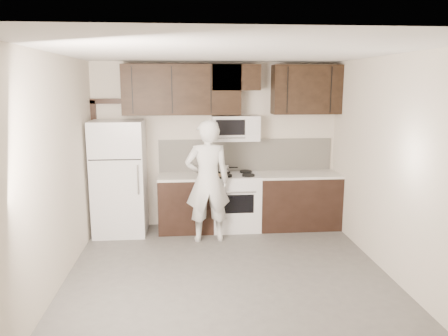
{
  "coord_description": "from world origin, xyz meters",
  "views": [
    {
      "loc": [
        -0.49,
        -4.92,
        2.35
      ],
      "look_at": [
        0.01,
        0.9,
        1.22
      ],
      "focal_mm": 35.0,
      "sensor_mm": 36.0,
      "label": 1
    }
  ],
  "objects": [
    {
      "name": "refrigerator",
      "position": [
        -1.55,
        1.89,
        0.9
      ],
      "size": [
        0.8,
        0.76,
        1.8
      ],
      "color": "silver",
      "rests_on": "floor"
    },
    {
      "name": "backsplash",
      "position": [
        0.5,
        2.24,
        1.18
      ],
      "size": [
        2.9,
        0.02,
        0.54
      ],
      "primitive_type": "cube",
      "color": "beige",
      "rests_on": "counter_run"
    },
    {
      "name": "microwave",
      "position": [
        0.3,
        2.06,
        1.65
      ],
      "size": [
        0.76,
        0.42,
        0.4
      ],
      "color": "silver",
      "rests_on": "upper_cabinets"
    },
    {
      "name": "door_trim",
      "position": [
        -1.92,
        2.21,
        1.25
      ],
      "size": [
        0.5,
        0.08,
        2.12
      ],
      "color": "black",
      "rests_on": "floor"
    },
    {
      "name": "pizza",
      "position": [
        -0.06,
        1.78,
        0.94
      ],
      "size": [
        0.25,
        0.25,
        0.02
      ],
      "primitive_type": "cylinder",
      "rotation": [
        0.0,
        0.0,
        -0.03
      ],
      "color": "#D2B58C",
      "rests_on": "baking_tray"
    },
    {
      "name": "floor",
      "position": [
        0.0,
        0.0,
        0.0
      ],
      "size": [
        4.5,
        4.5,
        0.0
      ],
      "primitive_type": "plane",
      "color": "#524F4D",
      "rests_on": "ground"
    },
    {
      "name": "back_wall",
      "position": [
        0.0,
        2.25,
        1.35
      ],
      "size": [
        4.0,
        0.0,
        4.0
      ],
      "primitive_type": "plane",
      "rotation": [
        1.57,
        0.0,
        0.0
      ],
      "color": "beige",
      "rests_on": "ground"
    },
    {
      "name": "counter_run",
      "position": [
        0.6,
        1.94,
        0.46
      ],
      "size": [
        2.95,
        0.64,
        0.91
      ],
      "color": "black",
      "rests_on": "floor"
    },
    {
      "name": "upper_cabinets",
      "position": [
        0.21,
        2.08,
        2.28
      ],
      "size": [
        3.48,
        0.35,
        0.78
      ],
      "color": "black",
      "rests_on": "back_wall"
    },
    {
      "name": "ceiling",
      "position": [
        0.0,
        0.0,
        2.7
      ],
      "size": [
        4.5,
        4.5,
        0.0
      ],
      "primitive_type": "plane",
      "rotation": [
        3.14,
        0.0,
        0.0
      ],
      "color": "white",
      "rests_on": "back_wall"
    },
    {
      "name": "saucepan",
      "position": [
        0.12,
        2.09,
        0.98
      ],
      "size": [
        0.32,
        0.18,
        0.17
      ],
      "color": "silver",
      "rests_on": "stove"
    },
    {
      "name": "stove",
      "position": [
        0.3,
        1.94,
        0.46
      ],
      "size": [
        0.76,
        0.66,
        0.94
      ],
      "color": "silver",
      "rests_on": "floor"
    },
    {
      "name": "baking_tray",
      "position": [
        -0.06,
        1.78,
        0.92
      ],
      "size": [
        0.37,
        0.28,
        0.02
      ],
      "primitive_type": "cube",
      "rotation": [
        0.0,
        0.0,
        -0.03
      ],
      "color": "black",
      "rests_on": "counter_run"
    },
    {
      "name": "person",
      "position": [
        -0.19,
        1.43,
        0.92
      ],
      "size": [
        0.7,
        0.48,
        1.84
      ],
      "primitive_type": "imported",
      "rotation": [
        0.0,
        0.0,
        3.21
      ],
      "color": "silver",
      "rests_on": "floor"
    }
  ]
}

